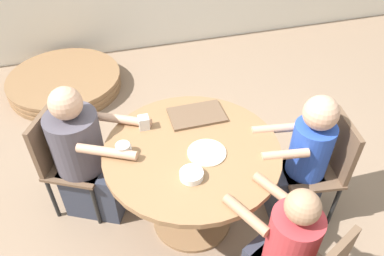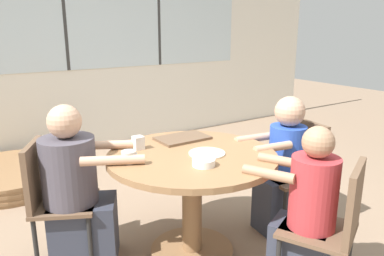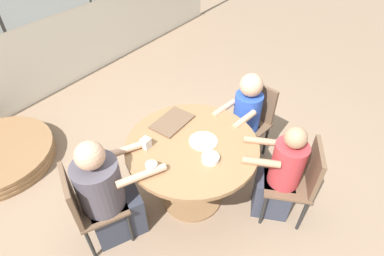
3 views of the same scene
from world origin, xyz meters
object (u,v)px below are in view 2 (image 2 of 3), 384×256
(chair_for_man_blue_shirt, at_px, (299,165))
(milk_carton_small, at_px, (138,143))
(person_woman_green_shirt, at_px, (77,195))
(folded_table_stack, at_px, (11,176))
(coffee_mug, at_px, (129,157))
(person_man_blue_shirt, at_px, (283,169))
(bowl_white_shallow, at_px, (204,162))
(chair_for_woman_green_shirt, at_px, (50,193))
(person_man_teal_shirt, at_px, (305,220))
(chair_for_man_teal_shirt, at_px, (335,221))

(chair_for_man_blue_shirt, height_order, milk_carton_small, chair_for_man_blue_shirt)
(person_woman_green_shirt, relative_size, folded_table_stack, 0.91)
(coffee_mug, distance_m, milk_carton_small, 0.27)
(person_woman_green_shirt, relative_size, person_man_blue_shirt, 1.03)
(person_woman_green_shirt, relative_size, milk_carton_small, 12.04)
(person_woman_green_shirt, bearing_deg, bowl_white_shallow, 73.86)
(bowl_white_shallow, bearing_deg, milk_carton_small, 109.96)
(chair_for_woman_green_shirt, xyz_separation_m, milk_carton_small, (0.59, -0.14, 0.28))
(milk_carton_small, bearing_deg, chair_for_man_blue_shirt, -19.77)
(folded_table_stack, bearing_deg, person_man_teal_shirt, -66.27)
(chair_for_woman_green_shirt, relative_size, person_man_blue_shirt, 0.80)
(chair_for_man_teal_shirt, xyz_separation_m, bowl_white_shallow, (-0.47, 0.63, 0.26))
(person_woman_green_shirt, relative_size, person_man_teal_shirt, 1.05)
(chair_for_man_teal_shirt, distance_m, milk_carton_small, 1.36)
(coffee_mug, bearing_deg, person_man_blue_shirt, -9.12)
(milk_carton_small, relative_size, folded_table_stack, 0.08)
(person_man_blue_shirt, bearing_deg, chair_for_woman_green_shirt, 79.89)
(person_woman_green_shirt, height_order, person_man_teal_shirt, person_woman_green_shirt)
(chair_for_man_teal_shirt, distance_m, person_man_teal_shirt, 0.17)
(person_man_teal_shirt, bearing_deg, bowl_white_shallow, 104.88)
(chair_for_man_teal_shirt, xyz_separation_m, milk_carton_small, (-0.66, 1.15, 0.28))
(person_man_teal_shirt, bearing_deg, folded_table_stack, 88.61)
(person_man_teal_shirt, height_order, coffee_mug, person_man_teal_shirt)
(person_woman_green_shirt, height_order, bowl_white_shallow, person_woman_green_shirt)
(folded_table_stack, bearing_deg, milk_carton_small, -70.50)
(milk_carton_small, height_order, folded_table_stack, milk_carton_small)
(person_man_teal_shirt, distance_m, bowl_white_shallow, 0.69)
(person_man_blue_shirt, xyz_separation_m, coffee_mug, (-1.21, 0.19, 0.29))
(coffee_mug, relative_size, bowl_white_shallow, 0.69)
(chair_for_woman_green_shirt, bearing_deg, person_woman_green_shirt, 90.00)
(person_man_blue_shirt, height_order, coffee_mug, person_man_blue_shirt)
(chair_for_man_teal_shirt, distance_m, person_woman_green_shirt, 1.64)
(chair_for_man_blue_shirt, height_order, coffee_mug, chair_for_man_blue_shirt)
(person_man_blue_shirt, relative_size, coffee_mug, 10.96)
(coffee_mug, height_order, bowl_white_shallow, coffee_mug)
(chair_for_woman_green_shirt, distance_m, folded_table_stack, 1.69)
(chair_for_woman_green_shirt, bearing_deg, person_man_blue_shirt, 98.36)
(chair_for_woman_green_shirt, height_order, milk_carton_small, chair_for_woman_green_shirt)
(coffee_mug, height_order, milk_carton_small, milk_carton_small)
(person_man_blue_shirt, height_order, bowl_white_shallow, person_man_blue_shirt)
(chair_for_woman_green_shirt, relative_size, chair_for_man_teal_shirt, 1.00)
(bowl_white_shallow, xyz_separation_m, folded_table_stack, (-0.82, 2.30, -0.69))
(chair_for_man_blue_shirt, distance_m, coffee_mug, 1.41)
(chair_for_man_blue_shirt, relative_size, folded_table_stack, 0.71)
(milk_carton_small, bearing_deg, coffee_mug, -128.28)
(chair_for_man_blue_shirt, bearing_deg, bowl_white_shallow, 103.69)
(chair_for_man_teal_shirt, distance_m, coffee_mug, 1.28)
(chair_for_man_teal_shirt, bearing_deg, chair_for_woman_green_shirt, 108.97)
(chair_for_woman_green_shirt, xyz_separation_m, person_man_teal_shirt, (1.18, -1.14, -0.04))
(chair_for_woman_green_shirt, height_order, folded_table_stack, chair_for_woman_green_shirt)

